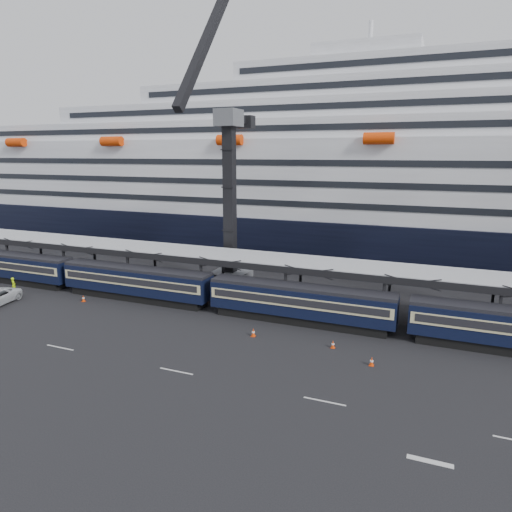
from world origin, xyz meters
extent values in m
plane|color=black|center=(0.00, 0.00, 0.00)|extent=(260.00, 260.00, 0.00)
cube|color=beige|center=(-26.00, -4.00, 0.01)|extent=(3.00, 0.15, 0.02)
cube|color=beige|center=(-14.00, -4.00, 0.01)|extent=(3.00, 0.15, 0.02)
cube|color=beige|center=(-2.00, -4.00, 0.01)|extent=(3.00, 0.15, 0.02)
cube|color=beige|center=(5.00, -8.00, 0.01)|extent=(2.50, 0.40, 0.02)
cube|color=black|center=(-48.00, 10.00, 0.45)|extent=(17.48, 2.40, 0.90)
cube|color=black|center=(-48.00, 10.00, 2.25)|extent=(19.00, 2.80, 2.70)
cube|color=beige|center=(-48.00, 10.00, 2.55)|extent=(18.62, 2.92, 1.05)
cube|color=black|center=(-48.00, 10.00, 2.60)|extent=(17.86, 2.98, 0.70)
cube|color=black|center=(-48.00, 10.00, 3.75)|extent=(19.00, 2.50, 0.35)
cube|color=black|center=(-28.00, 10.00, 0.45)|extent=(17.48, 2.40, 0.90)
cube|color=black|center=(-28.00, 10.00, 2.25)|extent=(19.00, 2.80, 2.70)
cube|color=beige|center=(-28.00, 10.00, 2.55)|extent=(18.62, 2.92, 1.05)
cube|color=black|center=(-28.00, 10.00, 2.60)|extent=(17.86, 2.98, 0.70)
cube|color=black|center=(-28.00, 10.00, 3.75)|extent=(19.00, 2.50, 0.35)
cube|color=black|center=(-8.00, 10.00, 0.45)|extent=(17.48, 2.40, 0.90)
cube|color=black|center=(-8.00, 10.00, 2.25)|extent=(19.00, 2.80, 2.70)
cube|color=beige|center=(-8.00, 10.00, 2.55)|extent=(18.62, 2.92, 1.05)
cube|color=black|center=(-8.00, 10.00, 2.60)|extent=(17.86, 2.98, 0.70)
cube|color=black|center=(-8.00, 10.00, 3.75)|extent=(19.00, 2.50, 0.35)
cube|color=#979A9F|center=(0.00, 14.00, 5.40)|extent=(130.00, 6.00, 0.25)
cube|color=black|center=(0.00, 11.00, 5.10)|extent=(130.00, 0.25, 0.70)
cube|color=black|center=(0.00, 17.00, 5.10)|extent=(130.00, 0.25, 0.70)
cube|color=black|center=(-50.00, 11.20, 2.70)|extent=(0.25, 0.25, 5.40)
cube|color=black|center=(-50.00, 16.80, 2.70)|extent=(0.25, 0.25, 5.40)
cube|color=black|center=(-40.00, 11.20, 2.70)|extent=(0.25, 0.25, 5.40)
cube|color=black|center=(-40.00, 16.80, 2.70)|extent=(0.25, 0.25, 5.40)
cube|color=black|center=(-30.00, 11.20, 2.70)|extent=(0.25, 0.25, 5.40)
cube|color=black|center=(-30.00, 16.80, 2.70)|extent=(0.25, 0.25, 5.40)
cube|color=black|center=(-20.00, 11.20, 2.70)|extent=(0.25, 0.25, 5.40)
cube|color=black|center=(-20.00, 16.80, 2.70)|extent=(0.25, 0.25, 5.40)
cube|color=black|center=(-10.00, 11.20, 2.70)|extent=(0.25, 0.25, 5.40)
cube|color=black|center=(-10.00, 16.80, 2.70)|extent=(0.25, 0.25, 5.40)
cube|color=black|center=(0.00, 11.20, 2.70)|extent=(0.25, 0.25, 5.40)
cube|color=black|center=(0.00, 16.80, 2.70)|extent=(0.25, 0.25, 5.40)
cube|color=black|center=(10.00, 11.20, 2.70)|extent=(0.25, 0.25, 5.40)
cube|color=black|center=(10.00, 16.80, 2.70)|extent=(0.25, 0.25, 5.40)
cube|color=black|center=(0.00, 46.00, 3.50)|extent=(200.00, 28.00, 7.00)
cube|color=silver|center=(0.00, 46.00, 13.00)|extent=(190.00, 26.88, 12.00)
cube|color=silver|center=(0.00, 46.00, 20.50)|extent=(160.00, 24.64, 3.00)
cube|color=black|center=(0.00, 33.63, 20.50)|extent=(153.60, 0.12, 0.90)
cube|color=silver|center=(0.00, 46.00, 23.50)|extent=(124.00, 21.84, 3.00)
cube|color=black|center=(0.00, 35.03, 23.50)|extent=(119.04, 0.12, 0.90)
cube|color=silver|center=(0.00, 46.00, 26.50)|extent=(90.00, 19.04, 3.00)
cube|color=black|center=(0.00, 36.43, 26.50)|extent=(86.40, 0.12, 0.90)
cube|color=silver|center=(0.00, 46.00, 29.50)|extent=(56.00, 16.24, 3.00)
cube|color=black|center=(0.00, 37.83, 29.50)|extent=(53.76, 0.12, 0.90)
cube|color=silver|center=(-8.00, 46.00, 32.00)|extent=(16.00, 12.00, 2.50)
cylinder|color=#DF3907|center=(-70.00, 31.96, 18.80)|extent=(4.00, 1.60, 1.60)
cylinder|color=#DF3907|center=(-48.00, 31.96, 18.80)|extent=(4.00, 1.60, 1.60)
cylinder|color=#DF3907|center=(-26.00, 31.96, 18.80)|extent=(4.00, 1.60, 1.60)
cylinder|color=#DF3907|center=(-4.00, 31.96, 18.80)|extent=(4.00, 1.60, 1.60)
cube|color=#47494E|center=(-20.00, 19.00, 1.00)|extent=(4.50, 4.50, 2.00)
cube|color=black|center=(-20.00, 19.00, 11.00)|extent=(1.30, 1.30, 18.00)
cube|color=#47494E|center=(-20.00, 19.00, 21.00)|extent=(2.60, 3.20, 2.00)
cube|color=black|center=(-20.00, 13.21, 27.89)|extent=(0.90, 12.26, 14.37)
cube|color=black|center=(-20.00, 21.52, 21.00)|extent=(0.90, 5.04, 0.90)
cube|color=black|center=(-20.00, 24.04, 20.80)|extent=(2.20, 1.60, 1.60)
imported|color=#AEE00B|center=(-43.40, 6.19, 1.02)|extent=(0.88, 0.74, 2.05)
cube|color=#DF3907|center=(-33.30, 6.95, 0.02)|extent=(0.39, 0.39, 0.04)
cone|color=#DF3907|center=(-33.30, 6.95, 0.41)|extent=(0.33, 0.33, 0.74)
cylinder|color=white|center=(-33.30, 6.95, 0.41)|extent=(0.28, 0.28, 0.12)
cube|color=#DF3907|center=(-11.01, 4.83, 0.02)|extent=(0.41, 0.41, 0.04)
cone|color=#DF3907|center=(-11.01, 4.83, 0.43)|extent=(0.34, 0.34, 0.77)
cylinder|color=white|center=(-11.01, 4.83, 0.43)|extent=(0.29, 0.29, 0.13)
cube|color=#DF3907|center=(-3.46, 5.03, 0.02)|extent=(0.36, 0.36, 0.04)
cone|color=#DF3907|center=(-3.46, 5.03, 0.38)|extent=(0.30, 0.30, 0.68)
cylinder|color=white|center=(-3.46, 5.03, 0.38)|extent=(0.26, 0.26, 0.11)
cube|color=#DF3907|center=(0.23, 2.82, 0.02)|extent=(0.39, 0.39, 0.04)
cone|color=#DF3907|center=(0.23, 2.82, 0.41)|extent=(0.33, 0.33, 0.73)
cylinder|color=white|center=(0.23, 2.82, 0.41)|extent=(0.27, 0.27, 0.12)
camera|label=1|loc=(4.33, -32.43, 16.95)|focal=32.00mm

